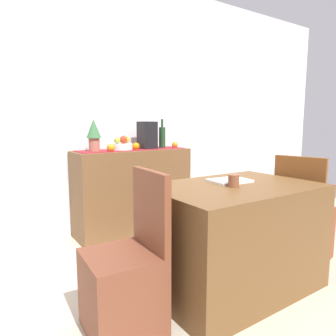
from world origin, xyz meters
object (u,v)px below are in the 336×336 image
Objects in this scene: wine_bottle at (162,137)px; potted_plant at (94,133)px; chair_by_corner at (303,228)px; dining_table at (233,236)px; coffee_maker at (147,135)px; open_book at (229,181)px; fruit_bowl at (121,147)px; sideboard_console at (133,191)px; chair_near_window at (125,284)px; coffee_cup at (234,181)px.

potted_plant is at bearing 180.00° from wine_bottle.
wine_bottle is 1.68m from chair_by_corner.
dining_table is (-0.30, -1.40, -0.64)m from wine_bottle.
coffee_maker is 1.05× the size of open_book.
wine_bottle is at bearing 0.00° from potted_plant.
fruit_bowl is 1.34m from open_book.
coffee_maker reaches higher than fruit_bowl.
potted_plant is at bearing -180.00° from sideboard_console.
sideboard_console is 4.37× the size of open_book.
fruit_bowl reaches higher than chair_near_window.
chair_near_window is at bearing -124.23° from coffee_maker.
sideboard_console is 1.36× the size of chair_near_window.
dining_table is at bearing -102.24° from wine_bottle.
sideboard_console is 1.69m from chair_by_corner.
potted_plant is 0.27× the size of dining_table.
fruit_bowl is 0.26× the size of chair_near_window.
wine_bottle is (0.37, -0.00, 0.57)m from sideboard_console.
sideboard_console is 5.32× the size of fruit_bowl.
chair_near_window reaches higher than sideboard_console.
dining_table is at bearing 179.74° from chair_by_corner.
chair_by_corner is at bearing -0.26° from dining_table.
fruit_bowl is at bearing 180.00° from wine_bottle.
coffee_cup is (0.42, -1.45, -0.29)m from potted_plant.
chair_by_corner reaches higher than dining_table.
open_book is 0.94m from chair_by_corner.
fruit_bowl is 1.52m from dining_table.
coffee_maker is at bearing 85.37° from dining_table.
open_book is at bearing -92.91° from coffee_maker.
wine_bottle is 1.36m from open_book.
chair_by_corner is (0.90, 0.04, -0.52)m from coffee_cup.
fruit_bowl is 0.20× the size of dining_table.
potted_plant reaches higher than chair_by_corner.
fruit_bowl is 0.32m from potted_plant.
chair_by_corner is at bearing 2.53° from coffee_cup.
fruit_bowl is 0.32m from coffee_maker.
fruit_bowl is at bearing 180.00° from sideboard_console.
coffee_cup is at bearing -3.09° from chair_near_window.
potted_plant is 0.35× the size of chair_by_corner.
coffee_maker reaches higher than sideboard_console.
chair_near_window is (-0.89, -0.10, -0.48)m from open_book.
dining_table is at bearing -87.26° from sideboard_console.
wine_bottle reaches higher than chair_near_window.
coffee_cup is (-0.10, -0.14, 0.03)m from open_book.
coffee_cup is at bearing -73.74° from potted_plant.
chair_by_corner is (0.80, -0.10, -0.48)m from open_book.
potted_plant reaches higher than fruit_bowl.
chair_by_corner reaches higher than coffee_cup.
sideboard_console is at bearing 92.74° from dining_table.
potted_plant reaches higher than open_book.
fruit_bowl is at bearing 180.00° from coffee_maker.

